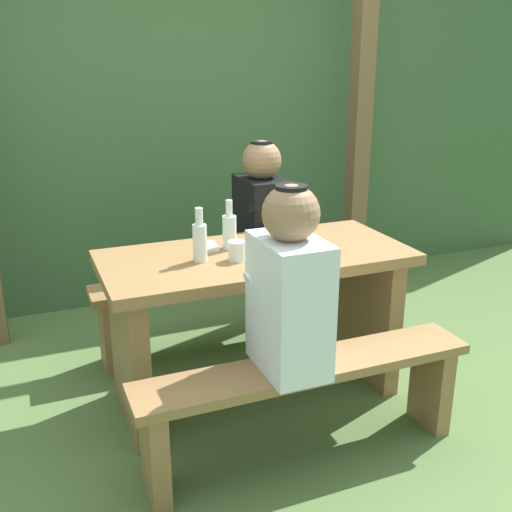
{
  "coord_description": "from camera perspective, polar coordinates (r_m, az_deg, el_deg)",
  "views": [
    {
      "loc": [
        -0.97,
        -2.39,
        1.59
      ],
      "look_at": [
        0.0,
        0.0,
        0.71
      ],
      "focal_mm": 42.08,
      "sensor_mm": 36.0,
      "label": 1
    }
  ],
  "objects": [
    {
      "name": "picnic_table",
      "position": [
        2.8,
        -0.0,
        -4.18
      ],
      "size": [
        1.4,
        0.64,
        0.73
      ],
      "color": "olive",
      "rests_on": "ground_plane"
    },
    {
      "name": "cell_phone",
      "position": [
        2.8,
        -4.43,
        0.95
      ],
      "size": [
        0.09,
        0.15,
        0.01
      ],
      "primitive_type": "cube",
      "rotation": [
        0.0,
        0.0,
        -0.14
      ],
      "color": "silver",
      "rests_on": "picnic_table"
    },
    {
      "name": "person_black_coat",
      "position": [
        3.27,
        0.56,
        4.19
      ],
      "size": [
        0.25,
        0.35,
        0.72
      ],
      "color": "black",
      "rests_on": "bench_far"
    },
    {
      "name": "pergola_post_right",
      "position": [
        4.11,
        9.76,
        11.25
      ],
      "size": [
        0.12,
        0.12,
        2.14
      ],
      "primitive_type": "cube",
      "color": "brown",
      "rests_on": "ground_plane"
    },
    {
      "name": "hedge_backdrop",
      "position": [
        4.39,
        -9.43,
        12.06
      ],
      "size": [
        6.4,
        0.93,
        2.19
      ],
      "primitive_type": "cube",
      "color": "#3B5A36",
      "rests_on": "ground_plane"
    },
    {
      "name": "person_white_shirt",
      "position": [
        2.22,
        3.17,
        -2.98
      ],
      "size": [
        0.25,
        0.35,
        0.72
      ],
      "color": "silver",
      "rests_on": "bench_near"
    },
    {
      "name": "bottle_right",
      "position": [
        2.76,
        -2.55,
        2.5
      ],
      "size": [
        0.07,
        0.07,
        0.23
      ],
      "color": "silver",
      "rests_on": "picnic_table"
    },
    {
      "name": "bench_far",
      "position": [
        3.33,
        -3.45,
        -3.79
      ],
      "size": [
        1.4,
        0.24,
        0.44
      ],
      "color": "olive",
      "rests_on": "ground_plane"
    },
    {
      "name": "drinking_glass",
      "position": [
        2.61,
        -1.84,
        0.49
      ],
      "size": [
        0.08,
        0.08,
        0.09
      ],
      "primitive_type": "cylinder",
      "color": "silver",
      "rests_on": "picnic_table"
    },
    {
      "name": "bench_near",
      "position": [
        2.46,
        4.79,
        -12.62
      ],
      "size": [
        1.4,
        0.24,
        0.44
      ],
      "color": "olive",
      "rests_on": "ground_plane"
    },
    {
      "name": "ground_plane",
      "position": [
        3.03,
        -0.0,
        -12.88
      ],
      "size": [
        12.0,
        12.0,
        0.0
      ],
      "primitive_type": "plane",
      "color": "#516C3A"
    },
    {
      "name": "bottle_left",
      "position": [
        2.59,
        -5.37,
        1.52
      ],
      "size": [
        0.06,
        0.06,
        0.24
      ],
      "color": "silver",
      "rests_on": "picnic_table"
    }
  ]
}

